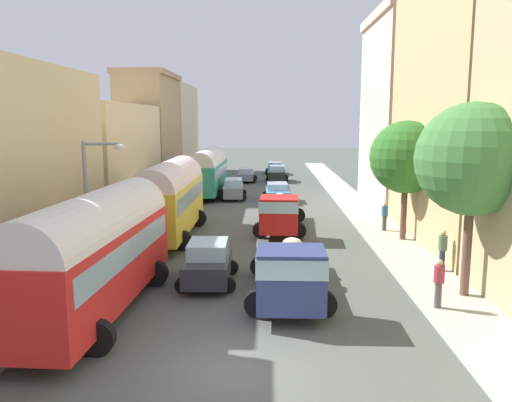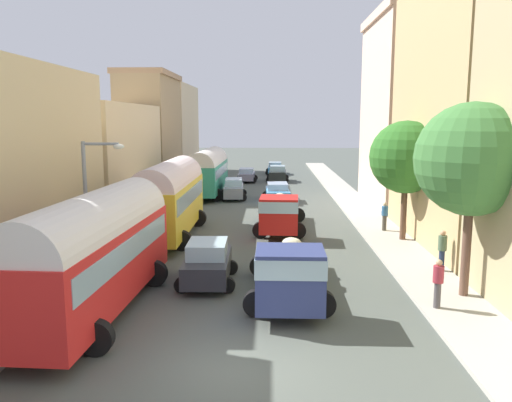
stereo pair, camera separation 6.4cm
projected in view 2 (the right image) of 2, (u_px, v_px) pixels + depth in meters
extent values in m
plane|color=#4B514A|center=(259.00, 202.00, 39.88)|extent=(154.00, 154.00, 0.00)
cube|color=gray|center=(166.00, 201.00, 40.08)|extent=(2.50, 70.00, 0.14)
cube|color=#ADA99B|center=(352.00, 202.00, 39.66)|extent=(2.50, 70.00, 0.14)
cube|color=#D3BD8C|center=(9.00, 165.00, 23.01)|extent=(4.76, 11.63, 8.78)
cube|color=beige|center=(104.00, 157.00, 36.76)|extent=(5.20, 14.43, 7.49)
cube|color=tan|center=(150.00, 133.00, 48.93)|extent=(4.28, 9.69, 10.27)
cube|color=tan|center=(148.00, 75.00, 48.08)|extent=(4.71, 9.69, 0.48)
cube|color=beige|center=(172.00, 130.00, 60.42)|extent=(4.61, 12.61, 10.35)
cube|color=tan|center=(476.00, 110.00, 25.85)|extent=(5.53, 12.27, 13.74)
cube|color=beige|center=(400.00, 115.00, 38.06)|extent=(4.08, 10.70, 13.49)
cube|color=beige|center=(405.00, 16.00, 36.94)|extent=(4.49, 10.70, 0.65)
cube|color=red|center=(95.00, 264.00, 16.82)|extent=(2.84, 9.64, 2.39)
cylinder|color=silver|center=(93.00, 229.00, 16.63)|extent=(2.78, 9.45, 2.33)
cube|color=#99B7C6|center=(94.00, 249.00, 16.73)|extent=(2.85, 8.88, 0.77)
cylinder|color=black|center=(98.00, 272.00, 20.00)|extent=(1.00, 0.35, 1.00)
cylinder|color=black|center=(154.00, 274.00, 19.83)|extent=(1.00, 0.35, 1.00)
cylinder|color=black|center=(16.00, 335.00, 14.18)|extent=(1.00, 0.35, 1.00)
cylinder|color=black|center=(96.00, 338.00, 14.01)|extent=(1.00, 0.35, 1.00)
cube|color=yellow|center=(170.00, 205.00, 27.90)|extent=(2.36, 9.37, 2.53)
cylinder|color=silver|center=(169.00, 182.00, 27.70)|extent=(2.32, 9.19, 2.29)
cube|color=#99B7C6|center=(170.00, 195.00, 27.81)|extent=(2.41, 8.62, 0.81)
cylinder|color=black|center=(162.00, 218.00, 30.99)|extent=(1.00, 0.35, 1.00)
cylinder|color=black|center=(198.00, 218.00, 30.93)|extent=(1.00, 0.35, 1.00)
cylinder|color=black|center=(137.00, 240.00, 25.26)|extent=(1.00, 0.35, 1.00)
cylinder|color=black|center=(182.00, 241.00, 25.20)|extent=(1.00, 0.35, 1.00)
cube|color=#2B8F71|center=(208.00, 176.00, 43.16)|extent=(2.49, 9.72, 2.29)
cylinder|color=silver|center=(208.00, 163.00, 42.98)|extent=(2.44, 9.52, 2.29)
cube|color=#99B7C6|center=(208.00, 170.00, 43.08)|extent=(2.53, 8.95, 0.73)
cylinder|color=black|center=(201.00, 185.00, 46.35)|extent=(1.00, 0.35, 1.00)
cylinder|color=black|center=(225.00, 185.00, 46.25)|extent=(1.00, 0.35, 1.00)
cylinder|color=black|center=(189.00, 195.00, 40.43)|extent=(1.00, 0.35, 1.00)
cylinder|color=black|center=(217.00, 195.00, 40.33)|extent=(1.00, 0.35, 1.00)
cube|color=navy|center=(290.00, 279.00, 16.23)|extent=(2.17, 1.84, 1.92)
cube|color=#99B7C6|center=(290.00, 262.00, 16.14)|extent=(2.21, 1.91, 0.61)
cube|color=brown|center=(287.00, 267.00, 19.92)|extent=(2.20, 5.46, 0.55)
ellipsoid|color=beige|center=(276.00, 262.00, 18.72)|extent=(0.85, 0.92, 0.49)
ellipsoid|color=beige|center=(298.00, 254.00, 19.66)|extent=(1.12, 1.10, 0.59)
ellipsoid|color=beige|center=(290.00, 256.00, 19.40)|extent=(1.04, 1.15, 0.54)
ellipsoid|color=beige|center=(292.00, 244.00, 20.09)|extent=(0.97, 0.87, 0.49)
cylinder|color=black|center=(322.00, 304.00, 16.70)|extent=(0.90, 0.32, 0.90)
cylinder|color=black|center=(256.00, 303.00, 16.78)|extent=(0.90, 0.32, 0.90)
cylinder|color=black|center=(313.00, 266.00, 21.00)|extent=(0.90, 0.32, 0.90)
cylinder|color=black|center=(260.00, 266.00, 21.08)|extent=(0.90, 0.32, 0.90)
cube|color=red|center=(279.00, 214.00, 27.37)|extent=(2.13, 2.20, 1.87)
cube|color=#99B7C6|center=(279.00, 205.00, 27.29)|extent=(2.17, 2.29, 0.60)
cube|color=brown|center=(281.00, 214.00, 31.20)|extent=(2.31, 5.57, 0.55)
ellipsoid|color=beige|center=(277.00, 205.00, 30.96)|extent=(1.16, 1.16, 0.57)
ellipsoid|color=beige|center=(281.00, 210.00, 29.34)|extent=(0.98, 1.09, 0.49)
ellipsoid|color=silver|center=(278.00, 204.00, 31.57)|extent=(1.06, 0.98, 0.47)
ellipsoid|color=beige|center=(281.00, 199.00, 31.37)|extent=(0.87, 0.96, 0.47)
ellipsoid|color=beige|center=(280.00, 197.00, 31.82)|extent=(1.00, 1.01, 0.52)
cylinder|color=black|center=(298.00, 231.00, 27.71)|extent=(0.90, 0.32, 0.90)
cylinder|color=black|center=(261.00, 230.00, 27.88)|extent=(0.90, 0.32, 0.90)
cylinder|color=black|center=(298.00, 215.00, 32.17)|extent=(0.90, 0.31, 0.90)
cylinder|color=black|center=(266.00, 215.00, 32.34)|extent=(0.90, 0.31, 0.90)
cube|color=#4693C8|center=(277.00, 193.00, 40.41)|extent=(1.93, 4.38, 0.69)
cube|color=#99B1CE|center=(278.00, 186.00, 40.32)|extent=(1.64, 2.30, 0.49)
cylinder|color=black|center=(290.00, 200.00, 39.14)|extent=(0.60, 0.21, 0.60)
cylinder|color=black|center=(267.00, 200.00, 39.13)|extent=(0.60, 0.21, 0.60)
cylinder|color=black|center=(288.00, 195.00, 41.79)|extent=(0.60, 0.21, 0.60)
cylinder|color=black|center=(266.00, 195.00, 41.78)|extent=(0.60, 0.21, 0.60)
cube|color=black|center=(278.00, 175.00, 53.22)|extent=(1.85, 3.81, 0.84)
cube|color=#9CC1CB|center=(278.00, 168.00, 53.11)|extent=(1.58, 2.00, 0.54)
cylinder|color=black|center=(286.00, 180.00, 52.08)|extent=(0.60, 0.21, 0.60)
cylinder|color=black|center=(269.00, 180.00, 52.18)|extent=(0.60, 0.21, 0.60)
cylinder|color=black|center=(286.00, 177.00, 54.38)|extent=(0.60, 0.21, 0.60)
cylinder|color=black|center=(270.00, 177.00, 54.48)|extent=(0.60, 0.21, 0.60)
cube|color=#3A87C0|center=(275.00, 169.00, 60.29)|extent=(1.69, 4.29, 0.65)
cube|color=#90B1BF|center=(275.00, 164.00, 60.20)|extent=(1.47, 2.24, 0.50)
cylinder|color=black|center=(282.00, 173.00, 59.00)|extent=(0.60, 0.21, 0.60)
cylinder|color=black|center=(268.00, 173.00, 59.07)|extent=(0.60, 0.21, 0.60)
cylinder|color=black|center=(282.00, 171.00, 61.61)|extent=(0.60, 0.21, 0.60)
cylinder|color=black|center=(268.00, 170.00, 61.68)|extent=(0.60, 0.21, 0.60)
cube|color=#28292E|center=(208.00, 266.00, 20.14)|extent=(1.77, 3.76, 0.83)
cube|color=#9DBBC3|center=(207.00, 249.00, 20.03)|extent=(1.53, 1.97, 0.59)
cylinder|color=black|center=(190.00, 267.00, 21.35)|extent=(0.60, 0.21, 0.60)
cylinder|color=black|center=(231.00, 267.00, 21.34)|extent=(0.60, 0.21, 0.60)
cylinder|color=black|center=(182.00, 285.00, 19.07)|extent=(0.60, 0.21, 0.60)
cylinder|color=black|center=(227.00, 285.00, 19.06)|extent=(0.60, 0.21, 0.60)
cube|color=slate|center=(234.00, 190.00, 41.64)|extent=(1.73, 4.41, 0.83)
cube|color=#9FBECE|center=(234.00, 182.00, 41.53)|extent=(1.45, 2.32, 0.55)
cylinder|color=black|center=(225.00, 193.00, 43.01)|extent=(0.60, 0.21, 0.60)
cylinder|color=black|center=(243.00, 193.00, 43.04)|extent=(0.60, 0.21, 0.60)
cylinder|color=black|center=(224.00, 198.00, 40.35)|extent=(0.60, 0.21, 0.60)
cylinder|color=black|center=(243.00, 198.00, 40.38)|extent=(0.60, 0.21, 0.60)
cube|color=slate|center=(247.00, 176.00, 52.91)|extent=(1.66, 3.85, 0.68)
cube|color=#9BB4CF|center=(247.00, 170.00, 52.82)|extent=(1.43, 2.01, 0.47)
cylinder|color=black|center=(240.00, 178.00, 54.16)|extent=(0.60, 0.21, 0.60)
cylinder|color=black|center=(255.00, 178.00, 54.08)|extent=(0.60, 0.21, 0.60)
cylinder|color=black|center=(238.00, 180.00, 51.83)|extent=(0.60, 0.21, 0.60)
cylinder|color=black|center=(254.00, 180.00, 51.75)|extent=(0.60, 0.21, 0.60)
cylinder|color=#4B4647|center=(436.00, 310.00, 17.25)|extent=(0.19, 0.19, 0.14)
cylinder|color=#4B4647|center=(437.00, 295.00, 17.16)|extent=(0.29, 0.29, 0.88)
cylinder|color=#9B2E3A|center=(439.00, 274.00, 17.05)|extent=(0.45, 0.45, 0.57)
sphere|color=tan|center=(439.00, 263.00, 16.99)|extent=(0.22, 0.22, 0.22)
cylinder|color=#202B46|center=(441.00, 272.00, 21.45)|extent=(0.20, 0.20, 0.14)
cylinder|color=#202B46|center=(441.00, 261.00, 21.37)|extent=(0.26, 0.26, 0.88)
cylinder|color=#4D6449|center=(442.00, 243.00, 21.25)|extent=(0.40, 0.40, 0.62)
sphere|color=tan|center=(443.00, 233.00, 21.19)|extent=(0.23, 0.23, 0.23)
cylinder|color=#48433A|center=(384.00, 232.00, 29.21)|extent=(0.21, 0.21, 0.14)
cylinder|color=#48433A|center=(384.00, 223.00, 29.13)|extent=(0.33, 0.33, 0.87)
cylinder|color=#32638F|center=(385.00, 211.00, 29.02)|extent=(0.51, 0.51, 0.53)
sphere|color=tan|center=(385.00, 204.00, 28.96)|extent=(0.22, 0.22, 0.22)
cylinder|color=gray|center=(86.00, 211.00, 20.59)|extent=(0.16, 0.16, 5.55)
cylinder|color=gray|center=(101.00, 144.00, 20.15)|extent=(1.42, 0.11, 0.11)
ellipsoid|color=silver|center=(119.00, 147.00, 20.14)|extent=(0.44, 0.28, 0.20)
cylinder|color=brown|center=(466.00, 251.00, 18.23)|extent=(0.31, 0.31, 3.56)
sphere|color=#3C7437|center=(472.00, 159.00, 17.72)|extent=(3.96, 3.96, 3.96)
cylinder|color=brown|center=(404.00, 213.00, 26.85)|extent=(0.31, 0.31, 3.07)
sphere|color=#2C6824|center=(406.00, 157.00, 26.38)|extent=(3.76, 3.76, 3.76)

